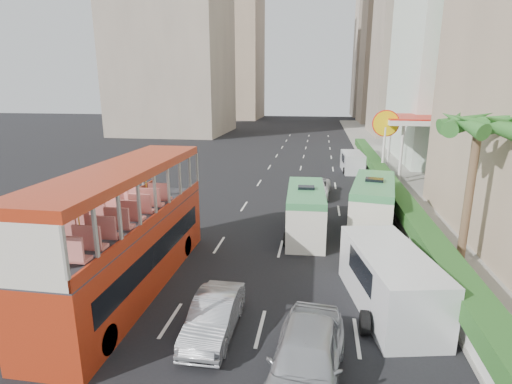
% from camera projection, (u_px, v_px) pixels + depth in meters
% --- Properties ---
extents(ground_plane, '(200.00, 200.00, 0.00)m').
position_uv_depth(ground_plane, '(278.00, 300.00, 15.41)').
color(ground_plane, black).
rests_on(ground_plane, ground).
extents(double_decker_bus, '(2.50, 11.00, 5.06)m').
position_uv_depth(double_decker_bus, '(127.00, 230.00, 15.67)').
color(double_decker_bus, '#AB2C12').
rests_on(double_decker_bus, ground).
extents(car_silver_lane_a, '(1.39, 3.93, 1.29)m').
position_uv_depth(car_silver_lane_a, '(214.00, 333.00, 13.31)').
color(car_silver_lane_a, '#ACAEB3').
rests_on(car_silver_lane_a, ground).
extents(van_asset, '(2.43, 4.74, 1.28)m').
position_uv_depth(van_asset, '(315.00, 196.00, 30.02)').
color(van_asset, silver).
rests_on(van_asset, ground).
extents(minibus_near, '(2.22, 5.96, 2.61)m').
position_uv_depth(minibus_near, '(305.00, 212.00, 21.94)').
color(minibus_near, silver).
rests_on(minibus_near, ground).
extents(minibus_far, '(3.16, 6.71, 2.86)m').
position_uv_depth(minibus_far, '(372.00, 206.00, 22.64)').
color(minibus_far, silver).
rests_on(minibus_far, ground).
extents(panel_van_near, '(3.31, 5.93, 2.24)m').
position_uv_depth(panel_van_near, '(389.00, 280.00, 14.58)').
color(panel_van_near, silver).
rests_on(panel_van_near, ground).
extents(panel_van_far, '(2.09, 4.65, 1.82)m').
position_uv_depth(panel_van_far, '(352.00, 162.00, 38.57)').
color(panel_van_far, silver).
rests_on(panel_van_far, ground).
extents(sidewalk, '(6.00, 120.00, 0.18)m').
position_uv_depth(sidewalk, '(399.00, 172.00, 37.90)').
color(sidewalk, '#99968C').
rests_on(sidewalk, ground).
extents(kerb_wall, '(0.30, 44.00, 1.00)m').
position_uv_depth(kerb_wall, '(388.00, 195.00, 27.67)').
color(kerb_wall, silver).
rests_on(kerb_wall, sidewalk).
extents(hedge, '(1.10, 44.00, 0.70)m').
position_uv_depth(hedge, '(389.00, 183.00, 27.45)').
color(hedge, '#2D6626').
rests_on(hedge, kerb_wall).
extents(palm_tree, '(0.36, 0.36, 6.40)m').
position_uv_depth(palm_tree, '(469.00, 197.00, 17.19)').
color(palm_tree, brown).
rests_on(palm_tree, sidewalk).
extents(shell_station, '(6.50, 8.00, 5.50)m').
position_uv_depth(shell_station, '(418.00, 148.00, 35.16)').
color(shell_station, silver).
rests_on(shell_station, ground).
extents(tower_far_a, '(14.00, 14.00, 44.00)m').
position_uv_depth(tower_far_a, '(398.00, 19.00, 85.53)').
color(tower_far_a, tan).
rests_on(tower_far_a, ground).
extents(tower_far_b, '(14.00, 14.00, 40.00)m').
position_uv_depth(tower_far_b, '(382.00, 40.00, 107.05)').
color(tower_far_b, tan).
rests_on(tower_far_b, ground).
extents(tower_left_b, '(16.00, 16.00, 46.00)m').
position_uv_depth(tower_left_b, '(229.00, 24.00, 98.81)').
color(tower_left_b, tan).
rests_on(tower_left_b, ground).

